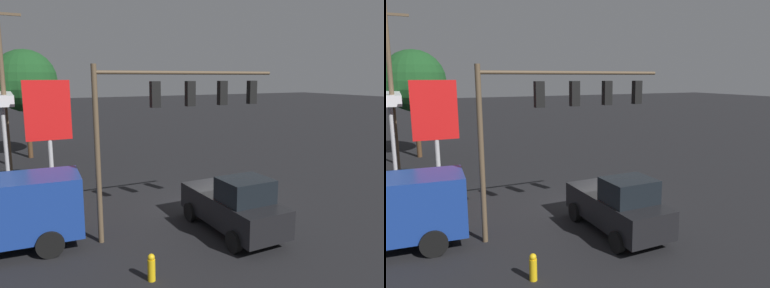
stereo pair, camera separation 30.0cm
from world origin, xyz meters
TOP-DOWN VIEW (x-y plane):
  - ground_plane at (0.00, 0.00)m, footprint 200.00×200.00m
  - traffic_signal_assembly at (2.55, 1.58)m, footprint 7.80×0.43m
  - utility_pole at (8.53, -8.43)m, footprint 2.40×0.26m
  - price_sign at (6.58, -5.56)m, footprint 2.30×0.27m
  - pickup_parked at (0.69, 3.05)m, footprint 2.33×5.23m
  - street_tree at (6.98, -15.97)m, footprint 4.67×4.67m
  - fire_hydrant at (4.97, 5.04)m, footprint 0.24×0.24m

SIDE VIEW (x-z plane):
  - ground_plane at x=0.00m, z-range 0.00..0.00m
  - fire_hydrant at x=4.97m, z-range 0.00..0.88m
  - pickup_parked at x=0.69m, z-range -0.09..2.31m
  - price_sign at x=6.58m, z-range 1.23..7.26m
  - traffic_signal_assembly at x=2.55m, z-range 1.72..8.37m
  - utility_pole at x=8.53m, z-range 0.29..10.45m
  - street_tree at x=6.98m, z-range 1.76..10.00m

